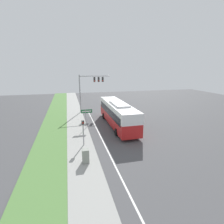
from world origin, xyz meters
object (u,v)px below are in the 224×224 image
Objects in this scene: pedestrian_signal at (83,129)px; utility_cabinet at (86,156)px; bus at (117,113)px; signal_gantry at (90,85)px; street_sign at (86,115)px.

utility_cabinet is (-0.17, -3.69, -1.23)m from pedestrian_signal.
bus is 1.79× the size of signal_gantry.
utility_cabinet is (-5.58, -9.43, -1.18)m from bus.
street_sign is at bearing 80.50° from pedestrian_signal.
bus is at bearing 4.56° from street_sign.
utility_cabinet is at bearing -92.61° from pedestrian_signal.
utility_cabinet is (-1.07, -9.07, -1.28)m from street_sign.
street_sign is at bearing -100.94° from signal_gantry.
signal_gantry is at bearing 79.06° from street_sign.
utility_cabinet is at bearing -96.72° from street_sign.
street_sign is at bearing -175.44° from bus.
pedestrian_signal is (-5.41, -5.74, 0.04)m from bus.
pedestrian_signal is at bearing -133.30° from bus.
street_sign is (-4.51, -0.36, 0.10)m from bus.
pedestrian_signal reaches higher than street_sign.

